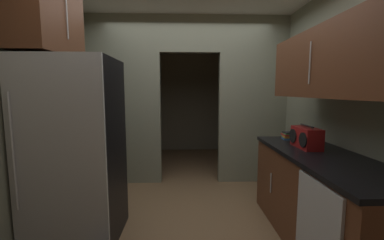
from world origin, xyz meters
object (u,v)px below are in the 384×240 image
refrigerator (76,151)px  book_stack (288,136)px  dishwasher (316,237)px  boombox (306,138)px

refrigerator → book_stack: 2.36m
book_stack → refrigerator: bearing=-167.7°
refrigerator → dishwasher: size_ratio=2.15×
book_stack → boombox: bearing=-89.9°
boombox → book_stack: 0.45m
dishwasher → book_stack: 1.38m
refrigerator → dishwasher: (2.01, -0.74, -0.48)m
boombox → book_stack: boombox is taller
refrigerator → book_stack: size_ratio=11.97×
dishwasher → book_stack: bearing=76.5°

